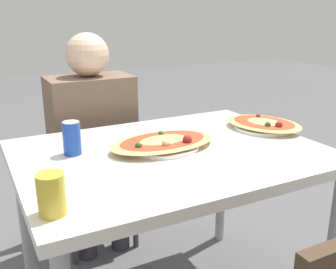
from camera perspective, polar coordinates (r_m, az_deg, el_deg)
name	(u,v)px	position (r m, az deg, el deg)	size (l,w,h in m)	color
dining_table	(171,169)	(1.53, 0.43, -4.99)	(1.14, 0.85, 0.74)	silver
chair_far_seated	(88,154)	(2.21, -11.51, -2.85)	(0.40, 0.40, 0.88)	#3F2D1E
person_seated	(92,127)	(2.05, -10.92, 1.11)	(0.42, 0.28, 1.15)	#2D2D38
pizza_main	(163,143)	(1.52, -0.68, -1.18)	(0.45, 0.28, 0.06)	white
soda_can	(72,138)	(1.48, -13.79, -0.51)	(0.07, 0.07, 0.12)	#1E47B2
drink_glass	(51,194)	(1.06, -16.57, -8.33)	(0.07, 0.07, 0.11)	gold
pizza_second	(264,124)	(1.82, 13.73, 1.45)	(0.36, 0.41, 0.05)	white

